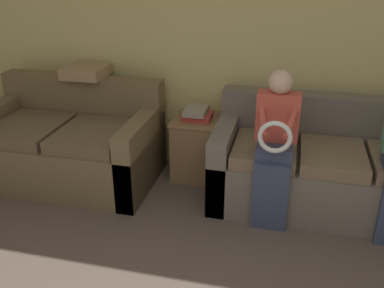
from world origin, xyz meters
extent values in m
cube|color=#DBCC7F|center=(0.00, 2.95, 1.27)|extent=(7.25, 0.06, 2.55)
cube|color=#70665B|center=(0.69, 2.39, 0.23)|extent=(1.94, 0.88, 0.45)
cube|color=#70665B|center=(0.69, 2.73, 0.67)|extent=(1.94, 0.20, 0.43)
cube|color=#70665B|center=(-0.20, 2.39, 0.33)|extent=(0.16, 0.88, 0.67)
cube|color=#7A664C|center=(0.15, 2.29, 0.51)|extent=(0.51, 0.64, 0.11)
cube|color=#7A664C|center=(0.69, 2.29, 0.51)|extent=(0.51, 0.64, 0.11)
cube|color=brown|center=(-1.67, 2.31, 0.23)|extent=(1.63, 0.96, 0.47)
cube|color=brown|center=(-1.67, 2.69, 0.69)|extent=(1.63, 0.20, 0.45)
cube|color=brown|center=(-2.41, 2.31, 0.34)|extent=(0.16, 0.96, 0.69)
cube|color=brown|center=(-0.94, 2.31, 0.34)|extent=(0.16, 0.96, 0.69)
cube|color=brown|center=(-2.00, 2.21, 0.52)|extent=(0.61, 0.72, 0.11)
cube|color=brown|center=(-1.35, 2.21, 0.52)|extent=(0.61, 0.72, 0.11)
cube|color=#384260|center=(0.24, 1.95, 0.28)|extent=(0.28, 0.10, 0.56)
cube|color=#384260|center=(0.24, 2.09, 0.62)|extent=(0.28, 0.28, 0.11)
cube|color=#C64C3D|center=(0.24, 2.16, 0.86)|extent=(0.33, 0.14, 0.38)
sphere|color=#DBB293|center=(0.24, 2.16, 1.14)|extent=(0.18, 0.18, 0.18)
torus|color=white|center=(0.24, 1.89, 0.81)|extent=(0.25, 0.04, 0.25)
cylinder|color=#C64C3D|center=(0.13, 2.03, 0.89)|extent=(0.12, 0.31, 0.22)
cylinder|color=#C64C3D|center=(0.34, 2.03, 0.89)|extent=(0.12, 0.31, 0.22)
cube|color=olive|center=(-0.52, 2.66, 0.29)|extent=(0.40, 0.46, 0.59)
cube|color=#9A724A|center=(-0.52, 2.66, 0.58)|extent=(0.42, 0.48, 0.02)
cube|color=#BC3833|center=(-0.50, 2.66, 0.62)|extent=(0.26, 0.22, 0.06)
cube|color=gray|center=(-0.52, 2.66, 0.67)|extent=(0.20, 0.28, 0.05)
cube|color=#A38460|center=(-1.61, 2.69, 0.96)|extent=(0.39, 0.39, 0.10)
camera|label=1|loc=(0.32, -0.96, 2.03)|focal=40.00mm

